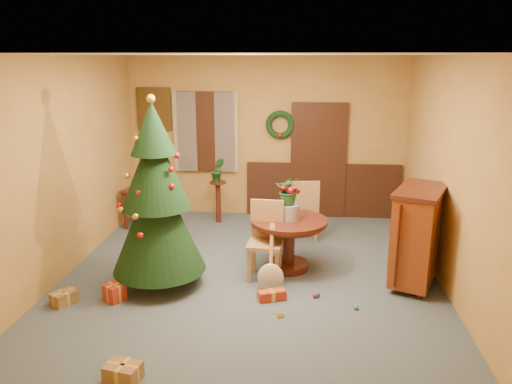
# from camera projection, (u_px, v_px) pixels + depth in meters

# --- Properties ---
(room_envelope) EXTENTS (5.50, 5.50, 5.50)m
(room_envelope) POSITION_uv_depth(u_px,v_px,m) (277.00, 157.00, 9.09)
(room_envelope) COLOR #374450
(room_envelope) RESTS_ON ground
(dining_table) EXTENTS (1.06, 1.06, 0.73)m
(dining_table) POSITION_uv_depth(u_px,v_px,m) (289.00, 234.00, 6.87)
(dining_table) COLOR black
(dining_table) RESTS_ON floor
(urn) EXTENTS (0.28, 0.28, 0.21)m
(urn) POSITION_uv_depth(u_px,v_px,m) (289.00, 212.00, 6.79)
(urn) COLOR slate
(urn) RESTS_ON dining_table
(centerpiece_plant) EXTENTS (0.37, 0.32, 0.41)m
(centerpiece_plant) POSITION_uv_depth(u_px,v_px,m) (289.00, 190.00, 6.71)
(centerpiece_plant) COLOR #1E4C23
(centerpiece_plant) RESTS_ON urn
(chair_near) EXTENTS (0.47, 0.47, 1.03)m
(chair_near) POSITION_uv_depth(u_px,v_px,m) (266.00, 237.00, 6.65)
(chair_near) COLOR olive
(chair_near) RESTS_ON floor
(chair_far) EXTENTS (0.49, 0.49, 1.01)m
(chair_far) POSITION_uv_depth(u_px,v_px,m) (304.00, 208.00, 7.94)
(chair_far) COLOR olive
(chair_far) RESTS_ON floor
(guitar) EXTENTS (0.48, 0.59, 0.78)m
(guitar) POSITION_uv_depth(u_px,v_px,m) (271.00, 260.00, 6.27)
(guitar) COLOR beige
(guitar) RESTS_ON floor
(plant_stand) EXTENTS (0.29, 0.29, 0.75)m
(plant_stand) POSITION_uv_depth(u_px,v_px,m) (218.00, 197.00, 8.85)
(plant_stand) COLOR black
(plant_stand) RESTS_ON floor
(stand_plant) EXTENTS (0.28, 0.24, 0.43)m
(stand_plant) POSITION_uv_depth(u_px,v_px,m) (218.00, 170.00, 8.72)
(stand_plant) COLOR #19471E
(stand_plant) RESTS_ON plant_stand
(christmas_tree) EXTENTS (1.19, 1.19, 2.45)m
(christmas_tree) POSITION_uv_depth(u_px,v_px,m) (156.00, 199.00, 6.22)
(christmas_tree) COLOR #382111
(christmas_tree) RESTS_ON floor
(writing_desk) EXTENTS (0.84, 0.55, 0.69)m
(writing_desk) POSITION_uv_depth(u_px,v_px,m) (146.00, 200.00, 8.50)
(writing_desk) COLOR black
(writing_desk) RESTS_ON floor
(sideboard) EXTENTS (0.88, 1.14, 1.29)m
(sideboard) POSITION_uv_depth(u_px,v_px,m) (417.00, 234.00, 6.36)
(sideboard) COLOR #5E210A
(sideboard) RESTS_ON floor
(gift_a) EXTENTS (0.35, 0.29, 0.17)m
(gift_a) POSITION_uv_depth(u_px,v_px,m) (123.00, 372.00, 4.56)
(gift_a) COLOR brown
(gift_a) RESTS_ON floor
(gift_b) EXTENTS (0.29, 0.29, 0.21)m
(gift_b) POSITION_uv_depth(u_px,v_px,m) (115.00, 292.00, 6.06)
(gift_b) COLOR #A32815
(gift_b) RESTS_ON floor
(gift_c) EXTENTS (0.31, 0.34, 0.15)m
(gift_c) POSITION_uv_depth(u_px,v_px,m) (64.00, 298.00, 5.99)
(gift_c) COLOR brown
(gift_c) RESTS_ON floor
(gift_d) EXTENTS (0.37, 0.25, 0.12)m
(gift_d) POSITION_uv_depth(u_px,v_px,m) (272.00, 295.00, 6.09)
(gift_d) COLOR #A32815
(gift_d) RESTS_ON floor
(toy_a) EXTENTS (0.09, 0.09, 0.05)m
(toy_a) POSITION_uv_depth(u_px,v_px,m) (317.00, 295.00, 6.16)
(toy_a) COLOR #243F9F
(toy_a) RESTS_ON floor
(toy_b) EXTENTS (0.06, 0.06, 0.06)m
(toy_b) POSITION_uv_depth(u_px,v_px,m) (356.00, 307.00, 5.86)
(toy_b) COLOR green
(toy_b) RESTS_ON floor
(toy_c) EXTENTS (0.09, 0.09, 0.05)m
(toy_c) POSITION_uv_depth(u_px,v_px,m) (263.00, 287.00, 6.39)
(toy_c) COLOR gold
(toy_c) RESTS_ON floor
(toy_d) EXTENTS (0.06, 0.06, 0.06)m
(toy_d) POSITION_uv_depth(u_px,v_px,m) (315.00, 296.00, 6.14)
(toy_d) COLOR red
(toy_d) RESTS_ON floor
(toy_e) EXTENTS (0.09, 0.08, 0.05)m
(toy_e) POSITION_uv_depth(u_px,v_px,m) (280.00, 315.00, 5.69)
(toy_e) COLOR gold
(toy_e) RESTS_ON floor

